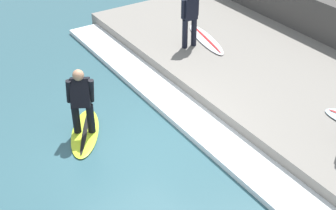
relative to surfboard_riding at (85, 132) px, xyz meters
The scene contains 7 objects.
ground_plane 1.13m from the surfboard_riding, 54.71° to the right, with size 28.00×28.00×0.00m, color #335B66.
concrete_ledge 4.93m from the surfboard_riding, 10.82° to the right, with size 4.40×12.28×0.35m, color gray.
wave_foam_crest 2.38m from the surfboard_riding, 22.89° to the right, with size 0.90×11.66×0.13m, color white.
surfboard_riding is the anchor object (origin of this frame).
surfer_riding 0.86m from the surfboard_riding, 63.43° to the right, with size 0.54×0.55×1.49m.
surfer_waiting_near 4.36m from the surfboard_riding, 23.08° to the left, with size 0.52×0.25×1.55m.
surfboard_waiting_near 4.80m from the surfboard_riding, 20.83° to the left, with size 0.89×2.11×0.07m.
Camera 1 is at (-3.54, -6.73, 5.97)m, focal length 50.00 mm.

